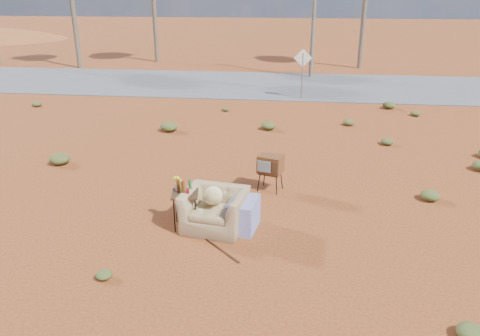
# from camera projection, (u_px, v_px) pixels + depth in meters

# --- Properties ---
(ground) EXTENTS (140.00, 140.00, 0.00)m
(ground) POSITION_uv_depth(u_px,v_px,m) (227.00, 225.00, 9.75)
(ground) COLOR brown
(ground) RESTS_ON ground
(highway) EXTENTS (140.00, 7.00, 0.04)m
(highway) POSITION_uv_depth(u_px,v_px,m) (271.00, 85.00, 23.62)
(highway) COLOR #565659
(highway) RESTS_ON ground
(armchair) EXTENTS (1.59, 0.99, 1.09)m
(armchair) POSITION_uv_depth(u_px,v_px,m) (220.00, 205.00, 9.48)
(armchair) COLOR #90764F
(armchair) RESTS_ON ground
(tv_unit) EXTENTS (0.67, 0.60, 0.90)m
(tv_unit) POSITION_uv_depth(u_px,v_px,m) (271.00, 165.00, 11.20)
(tv_unit) COLOR black
(tv_unit) RESTS_ON ground
(side_table) EXTENTS (0.61, 0.61, 1.06)m
(side_table) POSITION_uv_depth(u_px,v_px,m) (183.00, 191.00, 9.45)
(side_table) COLOR #362213
(side_table) RESTS_ON ground
(rusty_bar) EXTENTS (1.19, 1.21, 0.04)m
(rusty_bar) POSITION_uv_depth(u_px,v_px,m) (213.00, 244.00, 9.01)
(rusty_bar) COLOR #4F2B15
(rusty_bar) RESTS_ON ground
(road_sign) EXTENTS (0.78, 0.06, 2.19)m
(road_sign) POSITION_uv_depth(u_px,v_px,m) (303.00, 65.00, 20.14)
(road_sign) COLOR brown
(road_sign) RESTS_ON ground
(scrub_patch) EXTENTS (17.49, 8.07, 0.33)m
(scrub_patch) POSITION_uv_depth(u_px,v_px,m) (222.00, 149.00, 13.88)
(scrub_patch) COLOR #454B21
(scrub_patch) RESTS_ON ground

